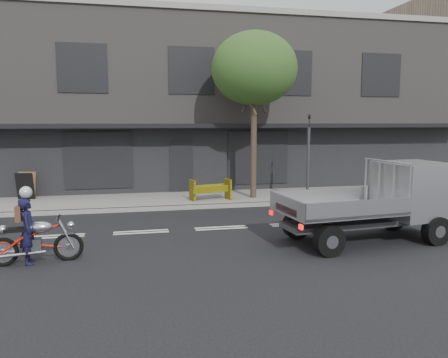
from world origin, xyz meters
The scene contains 11 objects.
ground centered at (0.00, 0.00, 0.00)m, with size 80.00×80.00×0.00m, color black.
sidewalk centered at (0.00, 4.70, 0.07)m, with size 32.00×3.20×0.15m, color gray.
kerb centered at (0.00, 3.10, 0.07)m, with size 32.00×0.20×0.15m, color gray.
building_main centered at (0.00, 11.30, 4.00)m, with size 26.00×10.00×8.00m, color slate.
street_tree centered at (2.20, 4.20, 5.28)m, with size 3.40×3.40×6.74m.
traffic_light_pole centered at (4.20, 3.35, 1.65)m, with size 0.12×0.12×3.50m.
motorcycle centered at (-4.81, -2.37, 0.55)m, with size 2.07×0.60×1.07m.
rider centered at (-4.96, -2.37, 0.77)m, with size 0.56×0.37×1.53m, color black.
flatbed_ute centered at (4.61, -2.16, 1.26)m, with size 4.93×2.41×2.21m.
construction_barrier centered at (0.38, 3.75, 0.58)m, with size 1.53×0.61×0.86m, color yellow, non-canonical shape.
sandwich_board centered at (-6.79, 5.60, 0.69)m, with size 0.68×0.45×1.08m, color black, non-canonical shape.
Camera 1 is at (-2.60, -12.75, 3.24)m, focal length 35.00 mm.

